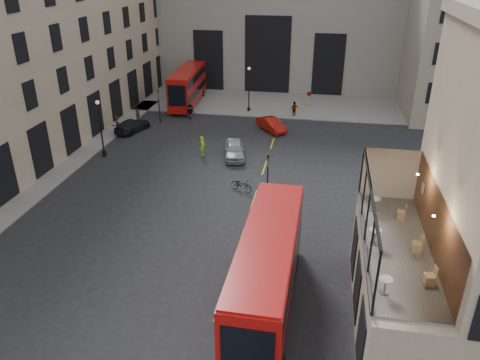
% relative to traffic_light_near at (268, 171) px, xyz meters
% --- Properties ---
extents(ground, '(140.00, 140.00, 0.00)m').
position_rel_traffic_light_near_xyz_m(ground, '(1.00, -12.00, -2.42)').
color(ground, black).
rests_on(ground, ground).
extents(host_frontage, '(3.00, 11.00, 4.50)m').
position_rel_traffic_light_near_xyz_m(host_frontage, '(7.50, -12.00, -0.17)').
color(host_frontage, tan).
rests_on(host_frontage, ground).
extents(cafe_floor, '(3.00, 10.00, 0.10)m').
position_rel_traffic_light_near_xyz_m(cafe_floor, '(7.50, -12.00, 2.12)').
color(cafe_floor, slate).
rests_on(cafe_floor, host_frontage).
extents(gateway, '(35.00, 10.60, 18.00)m').
position_rel_traffic_light_near_xyz_m(gateway, '(-4.00, 35.99, 6.96)').
color(gateway, gray).
rests_on(gateway, ground).
extents(pavement_far, '(40.00, 12.00, 0.12)m').
position_rel_traffic_light_near_xyz_m(pavement_far, '(-5.00, 26.00, -2.36)').
color(pavement_far, slate).
rests_on(pavement_far, ground).
extents(pavement_left, '(8.00, 48.00, 0.12)m').
position_rel_traffic_light_near_xyz_m(pavement_left, '(-21.00, -0.00, -2.36)').
color(pavement_left, slate).
rests_on(pavement_left, ground).
extents(traffic_light_near, '(0.16, 0.20, 3.80)m').
position_rel_traffic_light_near_xyz_m(traffic_light_near, '(0.00, 0.00, 0.00)').
color(traffic_light_near, black).
rests_on(traffic_light_near, ground).
extents(traffic_light_far, '(0.16, 0.20, 3.80)m').
position_rel_traffic_light_near_xyz_m(traffic_light_far, '(-14.00, 16.00, 0.00)').
color(traffic_light_far, black).
rests_on(traffic_light_far, ground).
extents(street_lamp_a, '(0.36, 0.36, 5.33)m').
position_rel_traffic_light_near_xyz_m(street_lamp_a, '(-16.00, 6.00, -0.03)').
color(street_lamp_a, black).
rests_on(street_lamp_a, ground).
extents(street_lamp_b, '(0.36, 0.36, 5.33)m').
position_rel_traffic_light_near_xyz_m(street_lamp_b, '(-5.00, 22.00, -0.03)').
color(street_lamp_b, black).
rests_on(street_lamp_b, ground).
extents(bus_near, '(2.80, 11.61, 4.62)m').
position_rel_traffic_light_near_xyz_m(bus_near, '(1.50, -12.10, 0.17)').
color(bus_near, '#AE0E0C').
rests_on(bus_near, ground).
extents(bus_far, '(3.14, 11.05, 4.36)m').
position_rel_traffic_light_near_xyz_m(bus_far, '(-12.97, 23.77, 0.02)').
color(bus_far, '#A9100B').
rests_on(bus_far, ground).
extents(car_a, '(2.66, 4.63, 1.48)m').
position_rel_traffic_light_near_xyz_m(car_a, '(-4.04, 7.88, -1.68)').
color(car_a, '#95989C').
rests_on(car_a, ground).
extents(car_b, '(3.67, 4.11, 1.35)m').
position_rel_traffic_light_near_xyz_m(car_b, '(-1.56, 15.77, -1.75)').
color(car_b, '#961109').
rests_on(car_b, ground).
extents(car_c, '(3.07, 4.85, 1.31)m').
position_rel_traffic_light_near_xyz_m(car_c, '(-16.00, 12.94, -1.77)').
color(car_c, black).
rests_on(car_c, ground).
extents(bicycle, '(2.00, 1.32, 0.99)m').
position_rel_traffic_light_near_xyz_m(bicycle, '(-2.22, 1.35, -1.93)').
color(bicycle, gray).
rests_on(bicycle, ground).
extents(cyclist, '(0.47, 0.69, 1.85)m').
position_rel_traffic_light_near_xyz_m(cyclist, '(-7.05, 7.86, -1.50)').
color(cyclist, '#AAE317').
rests_on(cyclist, ground).
extents(pedestrian_a, '(0.97, 0.86, 1.68)m').
position_rel_traffic_light_near_xyz_m(pedestrian_a, '(-16.65, 16.13, -1.59)').
color(pedestrian_a, gray).
rests_on(pedestrian_a, ground).
extents(pedestrian_b, '(1.18, 1.22, 1.67)m').
position_rel_traffic_light_near_xyz_m(pedestrian_b, '(-11.13, 18.17, -1.59)').
color(pedestrian_b, gray).
rests_on(pedestrian_b, ground).
extents(pedestrian_c, '(1.10, 1.02, 1.81)m').
position_rel_traffic_light_near_xyz_m(pedestrian_c, '(0.47, 20.97, -1.52)').
color(pedestrian_c, gray).
rests_on(pedestrian_c, ground).
extents(pedestrian_d, '(0.82, 1.02, 1.82)m').
position_rel_traffic_light_near_xyz_m(pedestrian_d, '(1.90, 25.60, -1.51)').
color(pedestrian_d, gray).
rests_on(pedestrian_d, ground).
extents(pedestrian_e, '(0.62, 0.79, 1.89)m').
position_rel_traffic_light_near_xyz_m(pedestrian_e, '(-17.62, 12.84, -1.48)').
color(pedestrian_e, gray).
rests_on(pedestrian_e, ground).
extents(cafe_table_near, '(0.55, 0.55, 0.69)m').
position_rel_traffic_light_near_xyz_m(cafe_table_near, '(6.60, -15.55, 2.63)').
color(cafe_table_near, white).
rests_on(cafe_table_near, cafe_floor).
extents(cafe_table_mid, '(0.61, 0.61, 0.76)m').
position_rel_traffic_light_near_xyz_m(cafe_table_mid, '(6.47, -11.93, 2.68)').
color(cafe_table_mid, silver).
rests_on(cafe_table_mid, cafe_floor).
extents(cafe_table_far, '(0.58, 0.58, 0.72)m').
position_rel_traffic_light_near_xyz_m(cafe_table_far, '(6.70, -8.67, 2.65)').
color(cafe_table_far, silver).
rests_on(cafe_table_far, cafe_floor).
extents(cafe_chair_a, '(0.47, 0.47, 0.86)m').
position_rel_traffic_light_near_xyz_m(cafe_chair_a, '(8.47, -14.67, 2.44)').
color(cafe_chair_a, tan).
rests_on(cafe_chair_a, cafe_floor).
extents(cafe_chair_b, '(0.53, 0.53, 0.88)m').
position_rel_traffic_light_near_xyz_m(cafe_chair_b, '(8.34, -12.30, 2.44)').
color(cafe_chair_b, tan).
rests_on(cafe_chair_b, cafe_floor).
extents(cafe_chair_c, '(0.44, 0.44, 0.80)m').
position_rel_traffic_light_near_xyz_m(cafe_chair_c, '(8.32, -12.25, 2.42)').
color(cafe_chair_c, tan).
rests_on(cafe_chair_c, cafe_floor).
extents(cafe_chair_d, '(0.47, 0.47, 0.80)m').
position_rel_traffic_light_near_xyz_m(cafe_chair_d, '(8.02, -9.30, 2.42)').
color(cafe_chair_d, tan).
rests_on(cafe_chair_d, cafe_floor).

